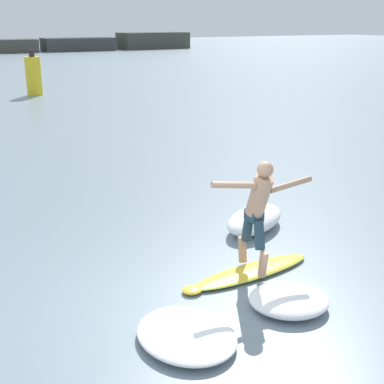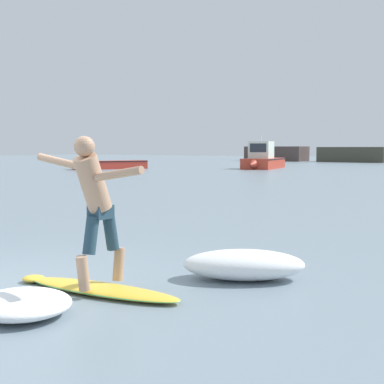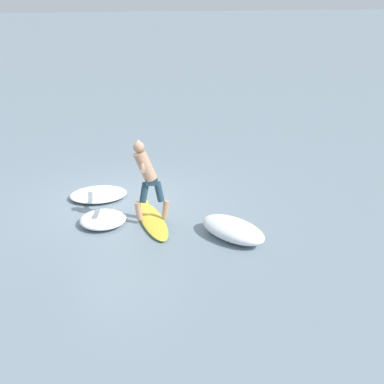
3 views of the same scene
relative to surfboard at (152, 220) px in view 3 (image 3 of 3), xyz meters
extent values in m
plane|color=gray|center=(-1.26, -0.51, -0.05)|extent=(200.00, 200.00, 0.00)
ellipsoid|color=yellow|center=(0.04, 0.00, 0.00)|extent=(2.20, 0.67, 0.10)
ellipsoid|color=yellow|center=(-1.06, -0.09, 0.00)|extent=(0.32, 0.30, 0.08)
ellipsoid|color=#339E56|center=(0.04, 0.00, 0.00)|extent=(2.21, 0.69, 0.04)
cone|color=black|center=(0.93, 0.07, -0.11)|extent=(0.05, 0.05, 0.14)
cone|color=black|center=(0.76, 0.20, -0.11)|extent=(0.05, 0.05, 0.14)
cone|color=black|center=(0.79, -0.08, -0.11)|extent=(0.05, 0.05, 0.14)
cylinder|color=tan|center=(0.03, -0.29, 0.25)|extent=(0.14, 0.18, 0.42)
cylinder|color=#244050|center=(0.04, -0.16, 0.67)|extent=(0.16, 0.23, 0.46)
cylinder|color=tan|center=(0.05, 0.30, 0.25)|extent=(0.14, 0.18, 0.42)
cylinder|color=#244050|center=(0.05, 0.17, 0.67)|extent=(0.16, 0.23, 0.46)
cube|color=#244050|center=(0.04, 0.00, 0.93)|extent=(0.21, 0.27, 0.16)
cylinder|color=tan|center=(0.04, -0.12, 1.28)|extent=(0.30, 0.51, 0.72)
sphere|color=tan|center=(0.03, -0.24, 1.70)|extent=(0.24, 0.24, 0.24)
cylinder|color=tan|center=(0.52, -0.22, 1.41)|extent=(0.70, 0.16, 0.21)
cylinder|color=tan|center=(-0.45, -0.18, 1.53)|extent=(0.70, 0.14, 0.20)
ellipsoid|color=white|center=(1.15, 1.54, 0.15)|extent=(1.80, 1.51, 0.39)
ellipsoid|color=white|center=(-1.69, -1.11, 0.04)|extent=(1.29, 1.51, 0.18)
ellipsoid|color=white|center=(-0.09, -1.07, 0.07)|extent=(1.36, 1.31, 0.24)
camera|label=1|loc=(-4.33, -6.17, 3.73)|focal=50.00mm
camera|label=2|loc=(4.37, -4.66, 1.69)|focal=50.00mm
camera|label=3|loc=(10.82, -1.28, 4.87)|focal=50.00mm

